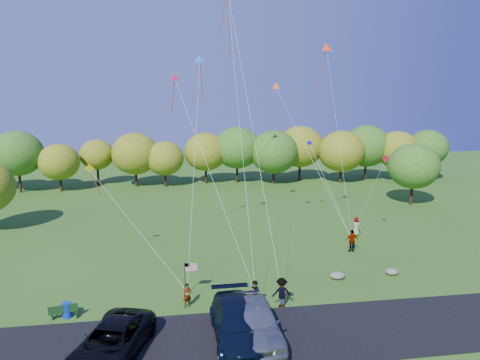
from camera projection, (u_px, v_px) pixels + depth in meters
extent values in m
plane|color=#2D5A19|center=(243.00, 303.00, 26.87)|extent=(140.00, 140.00, 0.00)
cube|color=black|center=(254.00, 337.00, 22.98)|extent=(44.00, 6.00, 0.06)
cylinder|color=#342012|center=(23.00, 183.00, 59.10)|extent=(0.36, 0.36, 2.33)
ellipsoid|color=#386A1A|center=(21.00, 163.00, 58.57)|extent=(5.02, 5.02, 4.52)
cylinder|color=#342012|center=(60.00, 179.00, 61.89)|extent=(0.36, 0.36, 2.45)
ellipsoid|color=#2C5D18|center=(58.00, 154.00, 61.23)|extent=(7.15, 7.15, 6.43)
cylinder|color=#342012|center=(101.00, 178.00, 62.32)|extent=(0.36, 0.36, 2.57)
ellipsoid|color=#386A1A|center=(99.00, 155.00, 61.68)|extent=(6.54, 6.54, 5.89)
cylinder|color=#342012|center=(137.00, 180.00, 60.51)|extent=(0.36, 0.36, 2.48)
ellipsoid|color=#386A1A|center=(136.00, 156.00, 59.86)|extent=(6.89, 6.89, 6.20)
cylinder|color=#342012|center=(172.00, 179.00, 61.52)|extent=(0.36, 0.36, 2.60)
ellipsoid|color=#386A1A|center=(171.00, 159.00, 60.96)|extent=(5.05, 5.05, 4.54)
cylinder|color=#342012|center=(204.00, 174.00, 64.20)|extent=(0.36, 0.36, 2.95)
ellipsoid|color=#2C5D18|center=(204.00, 153.00, 63.61)|extent=(5.11, 5.11, 4.60)
cylinder|color=#342012|center=(240.00, 175.00, 65.08)|extent=(0.36, 0.36, 2.52)
ellipsoid|color=#2C5D18|center=(240.00, 155.00, 64.51)|extent=(5.50, 5.50, 4.95)
cylinder|color=#342012|center=(265.00, 174.00, 65.25)|extent=(0.36, 0.36, 2.59)
ellipsoid|color=#386A1A|center=(265.00, 154.00, 64.67)|extent=(5.49, 5.49, 4.94)
cylinder|color=#342012|center=(304.00, 175.00, 64.38)|extent=(0.36, 0.36, 2.53)
ellipsoid|color=#386A1A|center=(305.00, 156.00, 63.84)|extent=(5.02, 5.02, 4.52)
cylinder|color=#342012|center=(333.00, 173.00, 66.10)|extent=(0.36, 0.36, 2.57)
ellipsoid|color=#386A1A|center=(334.00, 152.00, 65.49)|extent=(6.02, 6.02, 5.42)
cylinder|color=#342012|center=(359.00, 169.00, 68.90)|extent=(0.36, 0.36, 2.95)
ellipsoid|color=#386A1A|center=(361.00, 146.00, 68.21)|extent=(6.78, 6.78, 6.11)
cylinder|color=#342012|center=(401.00, 172.00, 66.00)|extent=(0.36, 0.36, 2.92)
ellipsoid|color=#2C5D18|center=(403.00, 149.00, 65.31)|extent=(6.73, 6.73, 6.06)
cylinder|color=#342012|center=(423.00, 172.00, 67.12)|extent=(0.36, 0.36, 2.71)
ellipsoid|color=#386A1A|center=(425.00, 151.00, 66.51)|extent=(5.79, 5.79, 5.21)
cylinder|color=#342012|center=(411.00, 194.00, 51.44)|extent=(0.36, 0.36, 2.80)
ellipsoid|color=#2C5D18|center=(414.00, 166.00, 50.82)|extent=(6.00, 6.00, 5.40)
imported|color=black|center=(112.00, 342.00, 21.01)|extent=(4.40, 6.54, 1.67)
imported|color=black|center=(238.00, 324.00, 22.53)|extent=(2.68, 6.37, 1.84)
imported|color=gray|center=(256.00, 321.00, 22.64)|extent=(2.47, 5.88, 1.99)
imported|color=#4C4C59|center=(187.00, 295.00, 26.25)|extent=(0.67, 0.57, 1.55)
imported|color=#4C4C59|center=(256.00, 295.00, 26.02)|extent=(0.95, 0.78, 1.80)
imported|color=#4C4C59|center=(282.00, 292.00, 26.25)|extent=(1.24, 0.73, 1.88)
imported|color=#4C4C59|center=(352.00, 241.00, 35.76)|extent=(1.12, 0.48, 1.90)
imported|color=#4C4C59|center=(356.00, 226.00, 40.08)|extent=(1.01, 1.00, 1.76)
cube|color=#143816|center=(64.00, 312.00, 24.98)|extent=(1.60, 0.47, 0.05)
cube|color=#143816|center=(63.00, 309.00, 24.77)|extent=(1.59, 0.42, 0.50)
cube|color=#143816|center=(52.00, 316.00, 24.92)|extent=(0.16, 0.41, 0.38)
cube|color=#143816|center=(76.00, 314.00, 25.11)|extent=(0.16, 0.41, 0.38)
cylinder|color=#0B2BAF|center=(67.00, 310.00, 25.10)|extent=(0.59, 0.59, 0.88)
cylinder|color=black|center=(185.00, 279.00, 27.78)|extent=(0.05, 0.05, 2.23)
cube|color=red|center=(191.00, 267.00, 27.68)|extent=(0.80, 0.53, 0.02)
cube|color=navy|center=(187.00, 265.00, 27.63)|extent=(0.32, 0.02, 0.25)
ellipsoid|color=gray|center=(337.00, 275.00, 30.44)|extent=(1.06, 0.83, 0.53)
ellipsoid|color=gray|center=(392.00, 272.00, 31.16)|extent=(0.94, 0.78, 0.49)
cone|color=blue|center=(200.00, 60.00, 33.56)|extent=(1.01, 0.46, 0.93)
cone|color=#EC4D0F|center=(276.00, 87.00, 36.47)|extent=(0.82, 0.54, 0.72)
cone|color=#E73D10|center=(327.00, 48.00, 35.57)|extent=(1.09, 0.64, 0.92)
cube|color=red|center=(386.00, 158.00, 36.17)|extent=(0.53, 0.40, 0.62)
cube|color=gold|center=(90.00, 169.00, 30.84)|extent=(0.71, 0.27, 0.68)
cube|color=#1E12BB|center=(309.00, 143.00, 43.89)|extent=(0.60, 0.17, 0.60)
cone|color=#DE0F41|center=(175.00, 78.00, 33.80)|extent=(0.88, 0.57, 0.76)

